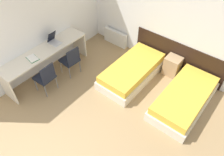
# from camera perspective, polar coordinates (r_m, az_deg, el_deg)

# --- Properties ---
(wall_back) EXTENTS (5.08, 0.05, 2.70)m
(wall_back) POSITION_cam_1_polar(r_m,az_deg,el_deg) (5.75, 11.90, 15.74)
(wall_back) COLOR white
(wall_back) RESTS_ON ground_plane
(wall_left) EXTENTS (0.05, 4.97, 2.70)m
(wall_left) POSITION_cam_1_polar(r_m,az_deg,el_deg) (5.68, -18.30, 14.03)
(wall_left) COLOR white
(wall_left) RESTS_ON ground_plane
(headboard_panel) EXTENTS (2.49, 0.03, 0.85)m
(headboard_panel) POSITION_cam_1_polar(r_m,az_deg,el_deg) (5.98, 16.68, 5.24)
(headboard_panel) COLOR black
(headboard_panel) RESTS_ON ground_plane
(bed_near_window) EXTENTS (0.93, 1.90, 0.43)m
(bed_near_window) POSITION_cam_1_polar(r_m,az_deg,el_deg) (5.67, 5.30, 1.78)
(bed_near_window) COLOR beige
(bed_near_window) RESTS_ON ground_plane
(bed_near_door) EXTENTS (0.93, 1.90, 0.43)m
(bed_near_door) POSITION_cam_1_polar(r_m,az_deg,el_deg) (5.28, 18.37, -5.12)
(bed_near_door) COLOR beige
(bed_near_door) RESTS_ON ground_plane
(nightstand) EXTENTS (0.39, 0.35, 0.53)m
(nightstand) POSITION_cam_1_polar(r_m,az_deg,el_deg) (5.93, 15.46, 3.06)
(nightstand) COLOR tan
(nightstand) RESTS_ON ground_plane
(radiator) EXTENTS (0.80, 0.12, 0.46)m
(radiator) POSITION_cam_1_polar(r_m,az_deg,el_deg) (6.81, 0.89, 10.56)
(radiator) COLOR silver
(radiator) RESTS_ON ground_plane
(desk) EXTENTS (0.57, 2.34, 0.78)m
(desk) POSITION_cam_1_polar(r_m,az_deg,el_deg) (5.72, -17.05, 5.64)
(desk) COLOR beige
(desk) RESTS_ON ground_plane
(chair_near_laptop) EXTENTS (0.44, 0.44, 0.85)m
(chair_near_laptop) POSITION_cam_1_polar(r_m,az_deg,el_deg) (5.68, -10.74, 4.80)
(chair_near_laptop) COLOR black
(chair_near_laptop) RESTS_ON ground_plane
(chair_near_notebook) EXTENTS (0.44, 0.44, 0.85)m
(chair_near_notebook) POSITION_cam_1_polar(r_m,az_deg,el_deg) (5.35, -16.95, 0.39)
(chair_near_notebook) COLOR black
(chair_near_notebook) RESTS_ON ground_plane
(laptop) EXTENTS (0.32, 0.24, 0.30)m
(laptop) POSITION_cam_1_polar(r_m,az_deg,el_deg) (5.79, -14.97, 9.41)
(laptop) COLOR silver
(laptop) RESTS_ON desk
(open_notebook) EXTENTS (0.33, 0.25, 0.02)m
(open_notebook) POSITION_cam_1_polar(r_m,az_deg,el_deg) (5.46, -20.04, 4.87)
(open_notebook) COLOR #236B3D
(open_notebook) RESTS_ON desk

